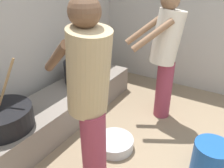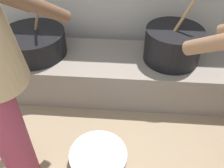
{
  "view_description": "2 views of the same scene",
  "coord_description": "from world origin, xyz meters",
  "px_view_note": "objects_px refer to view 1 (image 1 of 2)",
  "views": [
    {
      "loc": [
        -1.22,
        0.2,
        1.71
      ],
      "look_at": [
        0.55,
        1.29,
        0.68
      ],
      "focal_mm": 36.52,
      "sensor_mm": 36.0,
      "label": 1
    },
    {
      "loc": [
        0.59,
        0.2,
        1.6
      ],
      "look_at": [
        0.5,
        1.25,
        0.69
      ],
      "focal_mm": 39.49,
      "sensor_mm": 36.0,
      "label": 2
    }
  ],
  "objects_px": {
    "cooking_pot_secondary": "(82,71)",
    "metal_mixing_bowl": "(114,143)",
    "bucket_blue_plastic": "(211,159)",
    "cook_in_tan_shirt": "(89,94)",
    "cook_in_cream_shirt": "(165,51)",
    "cooking_pot_main": "(3,118)"
  },
  "relations": [
    {
      "from": "cook_in_tan_shirt",
      "to": "bucket_blue_plastic",
      "type": "distance_m",
      "value": 1.31
    },
    {
      "from": "cooking_pot_secondary",
      "to": "cook_in_cream_shirt",
      "type": "height_order",
      "value": "cook_in_cream_shirt"
    },
    {
      "from": "cooking_pot_main",
      "to": "cook_in_tan_shirt",
      "type": "distance_m",
      "value": 1.03
    },
    {
      "from": "cooking_pot_secondary",
      "to": "cook_in_cream_shirt",
      "type": "relative_size",
      "value": 0.48
    },
    {
      "from": "cook_in_cream_shirt",
      "to": "cook_in_tan_shirt",
      "type": "distance_m",
      "value": 1.34
    },
    {
      "from": "cooking_pot_secondary",
      "to": "cook_in_cream_shirt",
      "type": "distance_m",
      "value": 1.12
    },
    {
      "from": "cook_in_tan_shirt",
      "to": "metal_mixing_bowl",
      "type": "height_order",
      "value": "cook_in_tan_shirt"
    },
    {
      "from": "cooking_pot_secondary",
      "to": "cook_in_tan_shirt",
      "type": "height_order",
      "value": "cook_in_tan_shirt"
    },
    {
      "from": "cooking_pot_secondary",
      "to": "metal_mixing_bowl",
      "type": "relative_size",
      "value": 1.81
    },
    {
      "from": "cooking_pot_main",
      "to": "cooking_pot_secondary",
      "type": "distance_m",
      "value": 1.2
    },
    {
      "from": "cook_in_tan_shirt",
      "to": "metal_mixing_bowl",
      "type": "bearing_deg",
      "value": 9.06
    },
    {
      "from": "bucket_blue_plastic",
      "to": "metal_mixing_bowl",
      "type": "distance_m",
      "value": 0.95
    },
    {
      "from": "cook_in_cream_shirt",
      "to": "metal_mixing_bowl",
      "type": "bearing_deg",
      "value": 168.17
    },
    {
      "from": "cooking_pot_main",
      "to": "cooking_pot_secondary",
      "type": "height_order",
      "value": "cooking_pot_secondary"
    },
    {
      "from": "cooking_pot_main",
      "to": "bucket_blue_plastic",
      "type": "height_order",
      "value": "cooking_pot_main"
    },
    {
      "from": "cooking_pot_secondary",
      "to": "metal_mixing_bowl",
      "type": "height_order",
      "value": "cooking_pot_secondary"
    },
    {
      "from": "bucket_blue_plastic",
      "to": "metal_mixing_bowl",
      "type": "relative_size",
      "value": 0.82
    },
    {
      "from": "cook_in_cream_shirt",
      "to": "cook_in_tan_shirt",
      "type": "bearing_deg",
      "value": 175.79
    },
    {
      "from": "cook_in_tan_shirt",
      "to": "metal_mixing_bowl",
      "type": "relative_size",
      "value": 3.91
    },
    {
      "from": "cooking_pot_main",
      "to": "cook_in_tan_shirt",
      "type": "height_order",
      "value": "cook_in_tan_shirt"
    },
    {
      "from": "cooking_pot_secondary",
      "to": "cooking_pot_main",
      "type": "bearing_deg",
      "value": 179.72
    },
    {
      "from": "bucket_blue_plastic",
      "to": "metal_mixing_bowl",
      "type": "bearing_deg",
      "value": 100.31
    }
  ]
}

